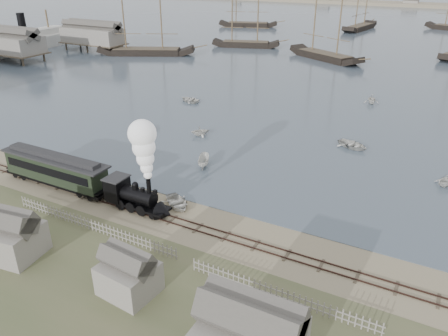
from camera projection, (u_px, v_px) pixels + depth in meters
The scene contains 24 objects.
ground at pixel (191, 213), 43.96m from camera, with size 600.00×600.00×0.00m, color gray.
harbor_water at pixel (410, 23), 179.42m from camera, with size 600.00×336.00×0.06m, color #404D5C.
rail_track at pixel (180, 223), 42.35m from camera, with size 120.00×1.80×0.16m.
picket_fence_west at pixel (93, 231), 41.15m from camera, with size 19.00×0.10×1.20m, color gray, non-canonical shape.
picket_fence_east at pixel (280, 301), 32.66m from camera, with size 15.00×0.10×1.20m, color gray, non-canonical shape.
shed_left at pixel (14, 254), 37.85m from camera, with size 5.00×4.00×4.10m, color gray, non-canonical shape.
shed_mid at pixel (130, 292), 33.54m from camera, with size 4.00×3.50×3.60m, color gray, non-canonical shape.
western_wharf at pixel (13, 47), 106.44m from camera, with size 36.00×56.00×8.00m, color gray, non-canonical shape.
far_spit at pixel (429, 7), 243.18m from camera, with size 500.00×20.00×1.80m, color tan.
locomotive at pixel (142, 174), 42.31m from camera, with size 7.53×2.81×9.39m.
passenger_coach at pixel (56, 169), 48.42m from camera, with size 14.12×2.72×3.43m.
beached_dinghy at pixel (177, 203), 45.09m from camera, with size 3.97×2.83×0.82m, color silver.
steamship at pixel (23, 32), 122.56m from camera, with size 46.03×7.67×10.07m, color silver, non-canonical shape.
rowboat_0 at pixel (145, 131), 64.08m from camera, with size 4.16×2.97×0.86m, color silver.
rowboat_1 at pixel (200, 131), 63.18m from camera, with size 2.67×2.31×1.41m, color silver.
rowboat_2 at pixel (203, 161), 53.66m from camera, with size 3.35×1.26×1.29m, color silver.
rowboat_3 at pixel (353, 145), 59.12m from camera, with size 4.29×3.06×0.89m, color silver.
rowboat_4 at pixel (446, 180), 48.92m from camera, with size 2.74×2.37×1.44m, color silver.
rowboat_6 at pixel (189, 99), 78.58m from camera, with size 3.93×2.81×0.81m, color silver.
rowboat_7 at pixel (372, 99), 77.47m from camera, with size 3.02×2.60×1.59m, color silver.
schooner_0 at pixel (144, 16), 114.04m from camera, with size 25.74×5.94×20.00m, color black, non-canonical shape.
schooner_1 at pixel (246, 11), 124.52m from camera, with size 19.51×4.50×20.00m, color black, non-canonical shape.
schooner_2 at pixel (329, 19), 108.38m from camera, with size 22.64×5.22×20.00m, color black, non-canonical shape.
schooner_7 at pixel (363, 1), 157.05m from camera, with size 23.37×5.39×20.00m, color black, non-canonical shape.
Camera 1 is at (20.71, -31.74, 22.98)m, focal length 35.00 mm.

